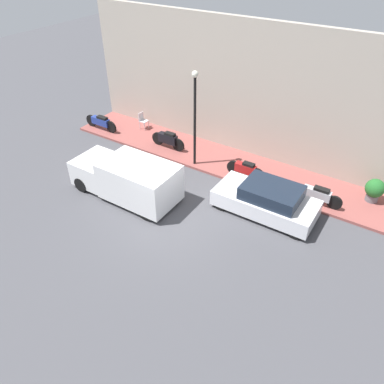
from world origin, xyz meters
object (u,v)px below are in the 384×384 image
at_px(parked_car, 267,200).
at_px(motorcycle_blue, 101,122).
at_px(delivery_van, 126,178).
at_px(scooter_silver, 317,194).
at_px(cafe_chair, 143,120).
at_px(streetlamp, 195,110).
at_px(potted_plant, 375,189).
at_px(motorcycle_black, 168,139).
at_px(motorcycle_red, 246,169).

bearing_deg(parked_car, motorcycle_blue, 80.76).
relative_size(parked_car, delivery_van, 0.85).
relative_size(scooter_silver, cafe_chair, 2.31).
bearing_deg(delivery_van, streetlamp, -17.76).
relative_size(parked_car, scooter_silver, 1.91).
distance_m(scooter_silver, potted_plant, 2.36).
distance_m(delivery_van, motorcycle_blue, 6.33).
bearing_deg(potted_plant, parked_car, 130.79).
bearing_deg(delivery_van, motorcycle_black, 11.28).
bearing_deg(potted_plant, scooter_silver, 126.26).
bearing_deg(motorcycle_blue, scooter_silver, -90.74).
height_order(parked_car, motorcycle_red, parked_car).
bearing_deg(motorcycle_red, motorcycle_blue, 89.61).
height_order(scooter_silver, motorcycle_black, motorcycle_black).
bearing_deg(scooter_silver, cafe_chair, 81.67).
xyz_separation_m(motorcycle_black, motorcycle_red, (-0.37, -4.49, -0.03)).
bearing_deg(streetlamp, motorcycle_blue, 87.69).
bearing_deg(parked_car, streetlamp, 71.18).
bearing_deg(potted_plant, delivery_van, 119.59).
xyz_separation_m(scooter_silver, potted_plant, (1.39, -1.90, 0.12)).
xyz_separation_m(parked_car, delivery_van, (-2.06, 5.39, 0.26)).
height_order(motorcycle_black, potted_plant, potted_plant).
relative_size(motorcycle_black, potted_plant, 1.92).
height_order(parked_car, motorcycle_black, parked_car).
xyz_separation_m(motorcycle_black, streetlamp, (-0.56, -1.94, 2.25)).
bearing_deg(motorcycle_red, delivery_van, 135.21).
bearing_deg(parked_car, potted_plant, -49.21).
xyz_separation_m(delivery_van, cafe_chair, (5.09, 3.24, -0.25)).
bearing_deg(potted_plant, cafe_chair, 89.56).
distance_m(parked_car, scooter_silver, 2.17).
distance_m(scooter_silver, motorcycle_black, 7.73).
distance_m(potted_plant, cafe_chair, 12.04).
bearing_deg(delivery_van, motorcycle_blue, 53.53).
xyz_separation_m(delivery_van, motorcycle_black, (4.07, 0.81, -0.29)).
relative_size(motorcycle_black, cafe_chair, 2.12).
distance_m(scooter_silver, streetlamp, 6.22).
bearing_deg(delivery_van, scooter_silver, -62.42).
relative_size(parked_car, streetlamp, 0.91).
bearing_deg(potted_plant, motorcycle_red, 104.20).
bearing_deg(motorcycle_red, motorcycle_black, 85.31).
xyz_separation_m(streetlamp, potted_plant, (1.49, -7.68, -2.17)).
xyz_separation_m(scooter_silver, cafe_chair, (1.49, 10.15, 0.09)).
relative_size(motorcycle_red, streetlamp, 0.41).
relative_size(motorcycle_red, potted_plant, 1.80).
xyz_separation_m(scooter_silver, motorcycle_black, (0.46, 7.71, 0.04)).
height_order(parked_car, delivery_van, delivery_van).
relative_size(scooter_silver, potted_plant, 2.10).
distance_m(motorcycle_blue, streetlamp, 6.62).
xyz_separation_m(scooter_silver, motorcycle_blue, (0.15, 11.99, 0.01)).
height_order(motorcycle_black, motorcycle_red, motorcycle_black).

